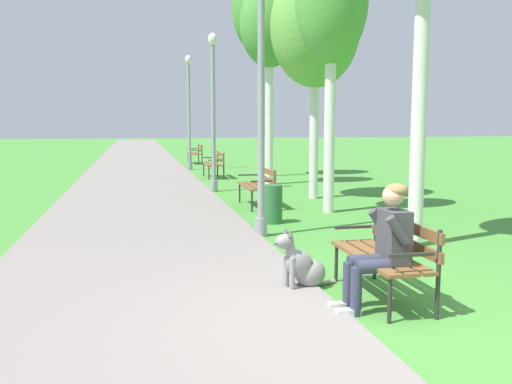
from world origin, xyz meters
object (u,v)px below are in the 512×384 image
at_px(park_bench_furthest, 196,152).
at_px(litter_bin, 272,204).
at_px(park_bench_far, 215,162).
at_px(birch_tree_fourth, 315,27).
at_px(lamp_post_mid, 213,111).
at_px(lamp_post_far, 189,111).
at_px(birch_tree_third, 332,1).
at_px(lamp_post_near, 261,88).
at_px(birch_tree_fifth, 269,27).
at_px(park_bench_mid, 259,183).
at_px(birch_tree_sixth, 261,10).
at_px(dog_grey, 303,266).
at_px(park_bench_near, 387,250).
at_px(person_seated_on_near_bench, 383,242).

distance_m(park_bench_furthest, litter_bin, 15.03).
distance_m(park_bench_far, park_bench_furthest, 6.50).
bearing_deg(birch_tree_fourth, park_bench_furthest, 97.24).
distance_m(lamp_post_mid, lamp_post_far, 6.97).
bearing_deg(park_bench_far, birch_tree_third, -80.64).
relative_size(lamp_post_near, birch_tree_fourth, 0.83).
height_order(park_bench_furthest, birch_tree_fifth, birch_tree_fifth).
relative_size(park_bench_far, park_bench_furthest, 1.00).
xyz_separation_m(park_bench_mid, lamp_post_mid, (-0.59, 2.84, 1.62)).
bearing_deg(birch_tree_fourth, park_bench_far, 106.14).
bearing_deg(lamp_post_near, lamp_post_far, 89.55).
bearing_deg(birch_tree_third, birch_tree_sixth, 87.69).
height_order(dog_grey, litter_bin, dog_grey).
relative_size(park_bench_far, lamp_post_near, 0.33).
distance_m(lamp_post_near, birch_tree_third, 3.31).
height_order(dog_grey, birch_tree_fifth, birch_tree_fifth).
height_order(park_bench_mid, lamp_post_mid, lamp_post_mid).
bearing_deg(litter_bin, park_bench_near, -88.54).
distance_m(park_bench_far, lamp_post_near, 9.82).
xyz_separation_m(park_bench_far, litter_bin, (-0.16, -8.53, -0.16)).
bearing_deg(litter_bin, dog_grey, -99.25).
distance_m(person_seated_on_near_bench, litter_bin, 4.82).
height_order(park_bench_near, person_seated_on_near_bench, person_seated_on_near_bench).
bearing_deg(lamp_post_far, park_bench_furthest, 79.46).
bearing_deg(park_bench_near, litter_bin, 91.46).
height_order(park_bench_near, lamp_post_far, lamp_post_far).
bearing_deg(park_bench_far, birch_tree_fourth, -73.86).
bearing_deg(park_bench_mid, lamp_post_near, -101.97).
bearing_deg(lamp_post_near, birch_tree_fifth, 75.37).
height_order(park_bench_far, person_seated_on_near_bench, person_seated_on_near_bench).
xyz_separation_m(birch_tree_third, birch_tree_fifth, (0.02, 5.24, 0.37)).
distance_m(park_bench_mid, birch_tree_fifth, 5.92).
height_order(birch_tree_third, birch_tree_fifth, birch_tree_fifth).
distance_m(park_bench_near, birch_tree_sixth, 14.00).
relative_size(park_bench_furthest, dog_grey, 1.84).
height_order(lamp_post_mid, birch_tree_fifth, birch_tree_fifth).
relative_size(person_seated_on_near_bench, lamp_post_near, 0.27).
xyz_separation_m(park_bench_near, park_bench_far, (0.04, 13.01, 0.00)).
bearing_deg(lamp_post_far, lamp_post_mid, -90.26).
bearing_deg(person_seated_on_near_bench, dog_grey, 124.08).
relative_size(park_bench_furthest, lamp_post_far, 0.34).
bearing_deg(dog_grey, park_bench_furthest, 87.35).
bearing_deg(lamp_post_mid, birch_tree_fifth, 35.81).
height_order(person_seated_on_near_bench, lamp_post_far, lamp_post_far).
xyz_separation_m(park_bench_near, birch_tree_fifth, (1.32, 10.65, 4.04)).
height_order(park_bench_furthest, lamp_post_mid, lamp_post_mid).
relative_size(person_seated_on_near_bench, birch_tree_fifth, 0.21).
relative_size(park_bench_near, park_bench_mid, 1.00).
bearing_deg(birch_tree_fourth, birch_tree_fifth, 95.88).
relative_size(park_bench_mid, dog_grey, 1.84).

